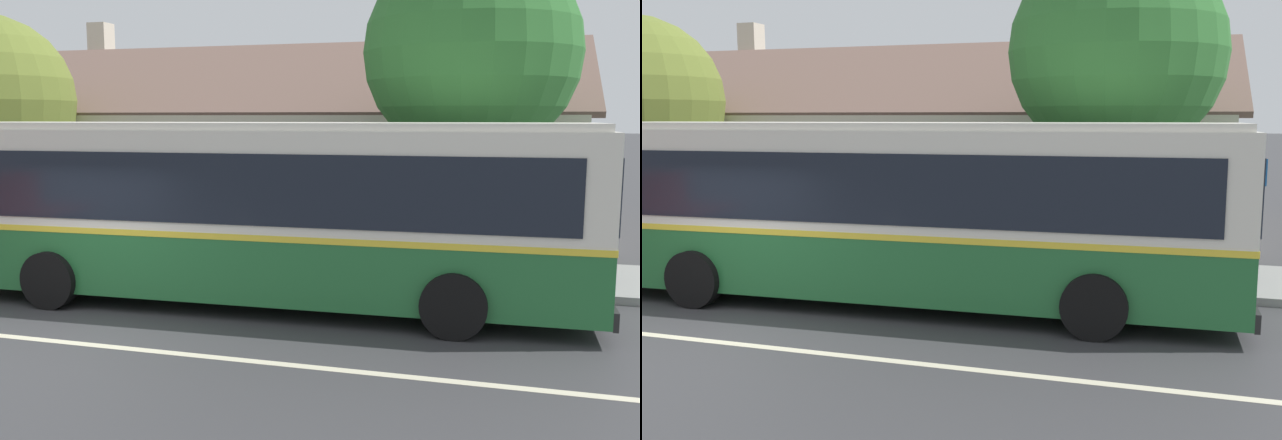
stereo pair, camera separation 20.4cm
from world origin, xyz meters
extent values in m
plane|color=#38383A|center=(0.00, 0.00, 0.00)|extent=(300.00, 300.00, 0.00)
cube|color=gray|center=(0.00, 6.00, 0.07)|extent=(60.00, 3.00, 0.15)
cube|color=beige|center=(0.00, 0.00, 0.00)|extent=(60.00, 0.16, 0.01)
cube|color=beige|center=(-2.47, 13.53, 1.66)|extent=(21.06, 9.76, 3.32)
cube|color=brown|center=(-2.47, 11.09, 4.42)|extent=(21.66, 4.95, 2.34)
cube|color=brown|center=(-2.47, 15.97, 4.42)|extent=(21.66, 4.95, 2.34)
cube|color=beige|center=(-8.26, 14.50, 6.02)|extent=(0.70, 0.70, 1.20)
cube|color=black|center=(-2.47, 8.62, 1.83)|extent=(1.10, 0.06, 1.30)
cube|color=black|center=(4.90, 8.62, 1.83)|extent=(1.10, 0.06, 1.30)
cube|color=#4C3323|center=(0.69, 8.62, 1.05)|extent=(1.00, 0.06, 2.10)
cube|color=#236633|center=(2.09, 2.90, 0.81)|extent=(11.74, 2.84, 1.06)
cube|color=yellow|center=(2.09, 2.90, 1.39)|extent=(11.76, 2.86, 0.10)
cube|color=silver|center=(2.09, 2.90, 2.25)|extent=(11.74, 2.84, 1.62)
cube|color=silver|center=(2.09, 2.90, 3.12)|extent=(11.50, 2.71, 0.12)
cube|color=black|center=(2.05, 4.16, 2.15)|extent=(10.73, 0.35, 1.12)
cube|color=black|center=(2.13, 1.64, 2.15)|extent=(10.73, 0.35, 1.12)
cube|color=black|center=(7.94, 3.07, 2.15)|extent=(0.10, 2.20, 1.12)
cube|color=black|center=(7.94, 3.07, 2.92)|extent=(0.09, 1.75, 0.24)
cube|color=black|center=(7.96, 3.07, 0.40)|extent=(0.15, 2.50, 0.28)
cube|color=#B21919|center=(0.59, 4.13, 0.81)|extent=(3.27, 0.13, 0.74)
cube|color=black|center=(6.60, 4.30, 1.49)|extent=(0.90, 0.06, 2.43)
cylinder|color=black|center=(5.67, 4.26, 0.50)|extent=(1.01, 0.31, 1.00)
cylinder|color=black|center=(5.74, 1.76, 0.50)|extent=(1.01, 0.31, 1.00)
cylinder|color=black|center=(-1.16, 4.05, 0.50)|extent=(1.01, 0.31, 1.00)
cylinder|color=black|center=(-1.08, 1.56, 0.50)|extent=(1.01, 0.31, 1.00)
cube|color=brown|center=(-3.50, 6.06, 0.60)|extent=(1.72, 0.10, 0.04)
cube|color=brown|center=(-3.50, 5.92, 0.60)|extent=(1.72, 0.10, 0.04)
cube|color=brown|center=(-3.50, 5.78, 0.60)|extent=(1.72, 0.10, 0.04)
cube|color=brown|center=(-3.50, 5.65, 0.90)|extent=(1.72, 0.04, 0.10)
cube|color=brown|center=(-3.50, 5.65, 1.04)|extent=(1.72, 0.04, 0.10)
cube|color=black|center=(-2.82, 5.92, 0.38)|extent=(0.08, 0.43, 0.45)
cube|color=black|center=(-4.19, 5.92, 0.38)|extent=(0.08, 0.43, 0.45)
cube|color=brown|center=(0.18, 5.54, 0.60)|extent=(1.51, 0.10, 0.04)
cube|color=brown|center=(0.18, 5.39, 0.60)|extent=(1.51, 0.10, 0.04)
cube|color=brown|center=(0.18, 5.25, 0.60)|extent=(1.51, 0.10, 0.04)
cube|color=brown|center=(0.18, 5.12, 0.90)|extent=(1.51, 0.04, 0.10)
cube|color=brown|center=(0.18, 5.12, 1.04)|extent=(1.51, 0.04, 0.10)
cube|color=black|center=(0.78, 5.39, 0.38)|extent=(0.08, 0.43, 0.45)
cube|color=black|center=(-0.43, 5.39, 0.38)|extent=(0.08, 0.43, 0.45)
cylinder|color=#4C3828|center=(5.50, 6.80, 1.57)|extent=(0.43, 0.43, 3.14)
sphere|color=#2D6B2D|center=(5.50, 6.80, 4.60)|extent=(4.49, 4.49, 4.49)
sphere|color=#2D6B2D|center=(5.47, 6.81, 3.93)|extent=(2.65, 2.65, 2.65)
cylinder|color=gray|center=(8.15, 5.00, 1.35)|extent=(0.07, 0.07, 2.40)
cube|color=#1959A5|center=(8.15, 4.98, 2.30)|extent=(0.36, 0.03, 0.48)
cylinder|color=slate|center=(-5.58, 5.95, 0.53)|extent=(0.06, 0.06, 0.75)
camera|label=1|loc=(6.70, -8.61, 3.26)|focal=40.00mm
camera|label=2|loc=(6.90, -8.55, 3.26)|focal=40.00mm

